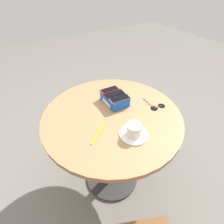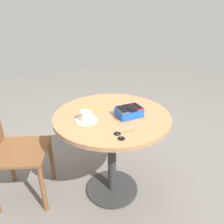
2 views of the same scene
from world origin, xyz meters
name	(u,v)px [view 1 (image 1 of 2)]	position (x,y,z in m)	size (l,w,h in m)	color
ground_plane	(112,176)	(0.00, 0.00, 0.00)	(8.00, 8.00, 0.00)	slate
round_table	(112,131)	(0.00, 0.00, 0.58)	(0.87, 0.87, 0.73)	#2D2D2D
phone_box	(115,99)	(-0.10, 0.08, 0.76)	(0.18, 0.13, 0.06)	blue
phone_red	(110,90)	(-0.16, 0.08, 0.80)	(0.06, 0.13, 0.01)	red
phone_black	(115,94)	(-0.10, 0.08, 0.80)	(0.06, 0.13, 0.01)	black
phone_gray	(120,99)	(-0.04, 0.08, 0.80)	(0.06, 0.14, 0.01)	#515156
saucer	(134,134)	(0.21, 0.01, 0.74)	(0.16, 0.16, 0.01)	silver
coffee_cup	(134,129)	(0.21, 0.02, 0.77)	(0.08, 0.10, 0.07)	silver
lanyard_strap	(99,133)	(0.09, -0.14, 0.73)	(0.18, 0.02, 0.00)	orange
sunglasses	(157,107)	(0.08, 0.29, 0.73)	(0.15, 0.11, 0.01)	black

